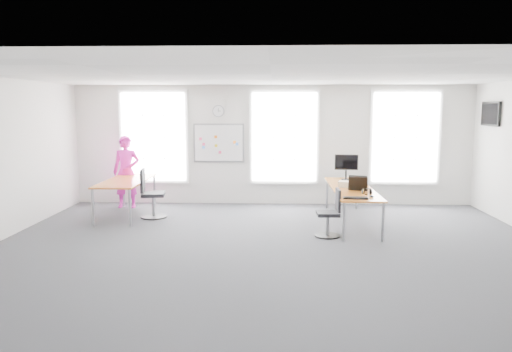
{
  "coord_description": "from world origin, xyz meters",
  "views": [
    {
      "loc": [
        0.07,
        -8.56,
        2.46
      ],
      "look_at": [
        -0.3,
        1.2,
        1.1
      ],
      "focal_mm": 35.0,
      "sensor_mm": 36.0,
      "label": 1
    }
  ],
  "objects_px": {
    "chair_right": "(331,216)",
    "headphones": "(367,191)",
    "keyboard": "(356,198)",
    "desk_left": "(126,183)",
    "monitor": "(346,165)",
    "chair_left": "(150,196)",
    "person": "(126,172)",
    "desk_right": "(351,190)"
  },
  "relations": [
    {
      "from": "chair_left",
      "to": "monitor",
      "type": "bearing_deg",
      "value": -87.85
    },
    {
      "from": "chair_right",
      "to": "keyboard",
      "type": "height_order",
      "value": "chair_right"
    },
    {
      "from": "keyboard",
      "to": "monitor",
      "type": "xyz_separation_m",
      "value": [
        0.16,
        2.4,
        0.35
      ]
    },
    {
      "from": "chair_right",
      "to": "keyboard",
      "type": "xyz_separation_m",
      "value": [
        0.44,
        -0.13,
        0.37
      ]
    },
    {
      "from": "desk_right",
      "to": "chair_right",
      "type": "height_order",
      "value": "chair_right"
    },
    {
      "from": "monitor",
      "to": "person",
      "type": "bearing_deg",
      "value": -178.35
    },
    {
      "from": "desk_left",
      "to": "chair_right",
      "type": "height_order",
      "value": "chair_right"
    },
    {
      "from": "desk_left",
      "to": "headphones",
      "type": "relative_size",
      "value": 11.67
    },
    {
      "from": "chair_left",
      "to": "person",
      "type": "xyz_separation_m",
      "value": [
        -0.86,
        1.12,
        0.41
      ]
    },
    {
      "from": "chair_left",
      "to": "headphones",
      "type": "height_order",
      "value": "chair_left"
    },
    {
      "from": "desk_right",
      "to": "headphones",
      "type": "distance_m",
      "value": 0.78
    },
    {
      "from": "chair_right",
      "to": "keyboard",
      "type": "bearing_deg",
      "value": 71.77
    },
    {
      "from": "chair_right",
      "to": "headphones",
      "type": "bearing_deg",
      "value": 116.82
    },
    {
      "from": "monitor",
      "to": "desk_left",
      "type": "bearing_deg",
      "value": -168.32
    },
    {
      "from": "keyboard",
      "to": "desk_right",
      "type": "bearing_deg",
      "value": 90.46
    },
    {
      "from": "desk_left",
      "to": "monitor",
      "type": "height_order",
      "value": "monitor"
    },
    {
      "from": "monitor",
      "to": "keyboard",
      "type": "bearing_deg",
      "value": -88.51
    },
    {
      "from": "desk_right",
      "to": "desk_left",
      "type": "distance_m",
      "value": 5.03
    },
    {
      "from": "chair_right",
      "to": "keyboard",
      "type": "relative_size",
      "value": 2.02
    },
    {
      "from": "chair_right",
      "to": "person",
      "type": "height_order",
      "value": "person"
    },
    {
      "from": "chair_left",
      "to": "keyboard",
      "type": "xyz_separation_m",
      "value": [
        4.27,
        -1.62,
        0.29
      ]
    },
    {
      "from": "chair_left",
      "to": "monitor",
      "type": "relative_size",
      "value": 1.83
    },
    {
      "from": "chair_right",
      "to": "chair_left",
      "type": "relative_size",
      "value": 0.84
    },
    {
      "from": "chair_right",
      "to": "headphones",
      "type": "distance_m",
      "value": 0.94
    },
    {
      "from": "person",
      "to": "monitor",
      "type": "relative_size",
      "value": 2.96
    },
    {
      "from": "desk_left",
      "to": "keyboard",
      "type": "distance_m",
      "value": 5.21
    },
    {
      "from": "desk_right",
      "to": "keyboard",
      "type": "height_order",
      "value": "keyboard"
    },
    {
      "from": "desk_right",
      "to": "keyboard",
      "type": "relative_size",
      "value": 6.82
    },
    {
      "from": "desk_right",
      "to": "headphones",
      "type": "bearing_deg",
      "value": -76.76
    },
    {
      "from": "desk_left",
      "to": "monitor",
      "type": "distance_m",
      "value": 5.08
    },
    {
      "from": "chair_right",
      "to": "desk_right",
      "type": "bearing_deg",
      "value": 152.21
    },
    {
      "from": "keyboard",
      "to": "desk_left",
      "type": "bearing_deg",
      "value": 165.18
    },
    {
      "from": "headphones",
      "to": "desk_left",
      "type": "bearing_deg",
      "value": 174.66
    },
    {
      "from": "chair_right",
      "to": "keyboard",
      "type": "distance_m",
      "value": 0.59
    },
    {
      "from": "desk_right",
      "to": "person",
      "type": "bearing_deg",
      "value": 164.63
    },
    {
      "from": "desk_right",
      "to": "keyboard",
      "type": "distance_m",
      "value": 1.3
    },
    {
      "from": "chair_left",
      "to": "headphones",
      "type": "distance_m",
      "value": 4.71
    },
    {
      "from": "person",
      "to": "monitor",
      "type": "bearing_deg",
      "value": -7.32
    },
    {
      "from": "desk_right",
      "to": "chair_right",
      "type": "relative_size",
      "value": 3.38
    },
    {
      "from": "keyboard",
      "to": "headphones",
      "type": "relative_size",
      "value": 2.39
    },
    {
      "from": "person",
      "to": "chair_left",
      "type": "bearing_deg",
      "value": -56.19
    },
    {
      "from": "desk_left",
      "to": "chair_right",
      "type": "distance_m",
      "value": 4.77
    }
  ]
}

